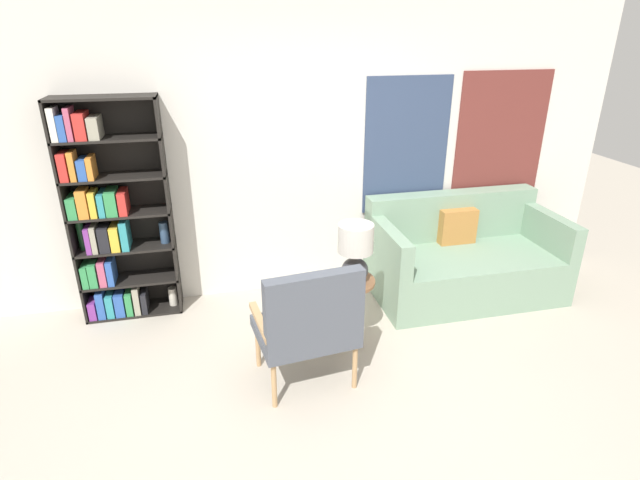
# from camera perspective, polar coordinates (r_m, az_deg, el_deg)

# --- Properties ---
(ground_plane) EXTENTS (14.00, 14.00, 0.00)m
(ground_plane) POSITION_cam_1_polar(r_m,az_deg,el_deg) (3.43, 3.26, -20.83)
(ground_plane) COLOR #B2A899
(wall_back) EXTENTS (6.40, 0.08, 2.70)m
(wall_back) POSITION_cam_1_polar(r_m,az_deg,el_deg) (4.57, -2.72, 10.15)
(wall_back) COLOR silver
(wall_back) RESTS_ON ground_plane
(bookshelf) EXTENTS (0.81, 0.30, 1.89)m
(bookshelf) POSITION_cam_1_polar(r_m,az_deg,el_deg) (4.53, -22.83, 2.15)
(bookshelf) COLOR black
(bookshelf) RESTS_ON ground_plane
(armchair) EXTENTS (0.73, 0.62, 0.95)m
(armchair) POSITION_cam_1_polar(r_m,az_deg,el_deg) (3.42, -1.22, -9.24)
(armchair) COLOR tan
(armchair) RESTS_ON ground_plane
(couch) EXTENTS (1.72, 0.95, 0.90)m
(couch) POSITION_cam_1_polar(r_m,az_deg,el_deg) (4.97, 15.94, -2.10)
(couch) COLOR gray
(couch) RESTS_ON ground_plane
(side_table) EXTENTS (0.45, 0.45, 0.56)m
(side_table) POSITION_cam_1_polar(r_m,az_deg,el_deg) (3.94, 3.04, -5.54)
(side_table) COLOR brown
(side_table) RESTS_ON ground_plane
(table_lamp) EXTENTS (0.27, 0.27, 0.47)m
(table_lamp) POSITION_cam_1_polar(r_m,az_deg,el_deg) (3.77, 4.07, -1.05)
(table_lamp) COLOR #2D2D33
(table_lamp) RESTS_ON side_table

